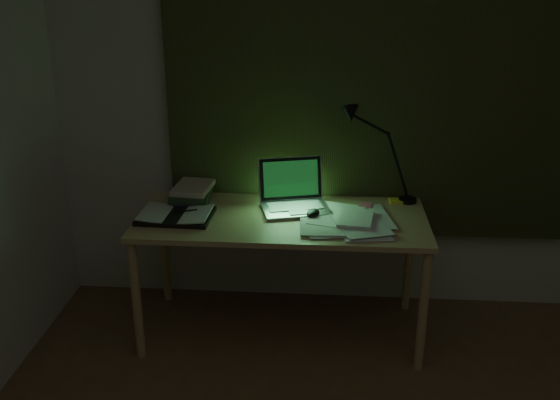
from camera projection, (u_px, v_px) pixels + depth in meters
The scene contains 11 objects.
wall_back at pixel (371, 92), 3.35m from camera, with size 3.50×0.00×2.50m, color beige.
curtain at pixel (373, 56), 3.24m from camera, with size 2.20×0.06×2.00m, color #2F341A.
desk at pixel (282, 275), 3.33m from camera, with size 1.49×0.65×0.68m, color tan, non-canonical shape.
laptop at pixel (296, 188), 3.24m from camera, with size 0.35×0.39×0.25m, color silver, non-canonical shape.
open_textbook at pixel (176, 215), 3.19m from camera, with size 0.37×0.27×0.03m, color silver, non-canonical shape.
book_stack at pixel (192, 193), 3.40m from camera, with size 0.21×0.25×0.10m, color silver, non-canonical shape.
loose_papers at pixel (344, 218), 3.16m from camera, with size 0.38×0.40×0.02m, color silver, non-canonical shape.
mouse at pixel (313, 213), 3.20m from camera, with size 0.06×0.10×0.04m, color black.
sticky_yellow at pixel (396, 201), 3.40m from camera, with size 0.07×0.07×0.01m, color #FFF035.
sticky_pink at pixel (365, 206), 3.33m from camera, with size 0.07×0.07×0.01m, color #FD6283.
desk_lamp at pixel (411, 155), 3.31m from camera, with size 0.35×0.28×0.53m, color black, non-canonical shape.
Camera 1 is at (-0.24, -1.36, 1.92)m, focal length 40.00 mm.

